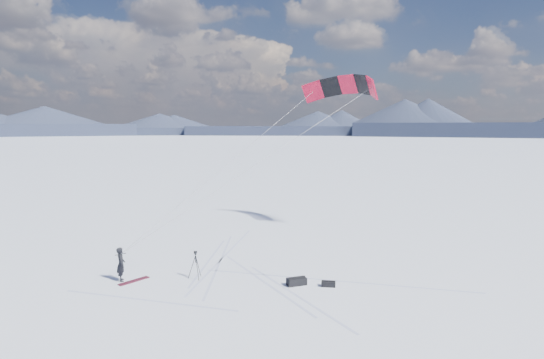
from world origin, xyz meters
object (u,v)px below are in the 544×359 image
snowkiter (122,281)px  gear_bag_b (328,284)px  snowboard (134,281)px  gear_bag_a (297,281)px  tripod (196,261)px

snowkiter → gear_bag_b: snowkiter is taller
snowboard → snowkiter: bearing=123.0°
snowboard → gear_bag_b: size_ratio=2.23×
gear_bag_a → gear_bag_b: (1.18, -0.87, -0.05)m
gear_bag_b → snowboard: bearing=-175.5°
tripod → gear_bag_b: 6.42m
tripod → gear_bag_a: bearing=-71.9°
snowkiter → gear_bag_a: snowkiter is taller
snowkiter → tripod: (3.23, -1.35, 0.87)m
tripod → gear_bag_b: tripod is taller
snowboard → gear_bag_a: (6.51, -4.13, 0.16)m
snowkiter → snowboard: bearing=-118.6°
snowboard → gear_bag_b: gear_bag_b is taller
gear_bag_a → snowboard: bearing=155.6°
tripod → snowboard: bearing=127.9°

